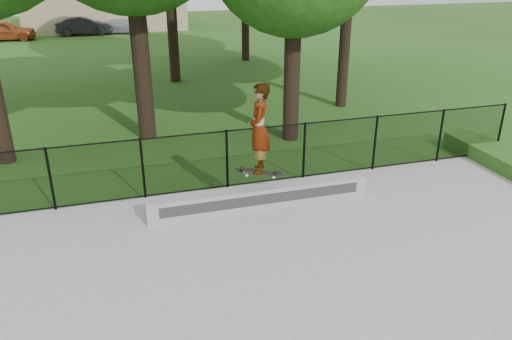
# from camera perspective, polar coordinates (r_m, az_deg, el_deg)

# --- Properties ---
(grind_ledge) EXTENTS (5.12, 0.40, 0.49)m
(grind_ledge) POSITION_cam_1_polar(r_m,az_deg,el_deg) (11.32, 0.52, -3.07)
(grind_ledge) COLOR #9F9E9A
(grind_ledge) RESTS_ON concrete_slab
(car_a) EXTENTS (4.04, 1.83, 1.36)m
(car_a) POSITION_cam_1_polar(r_m,az_deg,el_deg) (39.34, -26.83, 14.04)
(car_a) COLOR #99411B
(car_a) RESTS_ON ground
(car_b) EXTENTS (3.60, 1.41, 1.30)m
(car_b) POSITION_cam_1_polar(r_m,az_deg,el_deg) (40.05, -19.04, 15.30)
(car_b) COLOR black
(car_b) RESTS_ON ground
(car_c) EXTENTS (3.68, 2.69, 1.06)m
(car_c) POSITION_cam_1_polar(r_m,az_deg,el_deg) (40.16, -14.84, 15.62)
(car_c) COLOR #9FA7B4
(car_c) RESTS_ON ground
(skater_airborne) EXTENTS (0.81, 0.82, 2.12)m
(skater_airborne) POSITION_cam_1_polar(r_m,az_deg,el_deg) (10.42, 0.36, 4.60)
(skater_airborne) COLOR black
(skater_airborne) RESTS_ON ground
(chainlink_fence) EXTENTS (16.06, 0.06, 1.50)m
(chainlink_fence) POSITION_cam_1_polar(r_m,az_deg,el_deg) (12.05, -3.33, 1.23)
(chainlink_fence) COLOR black
(chainlink_fence) RESTS_ON concrete_slab
(distant_building) EXTENTS (12.40, 6.40, 4.30)m
(distant_building) POSITION_cam_1_polar(r_m,az_deg,el_deg) (43.10, -16.90, 18.07)
(distant_building) COLOR tan
(distant_building) RESTS_ON ground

